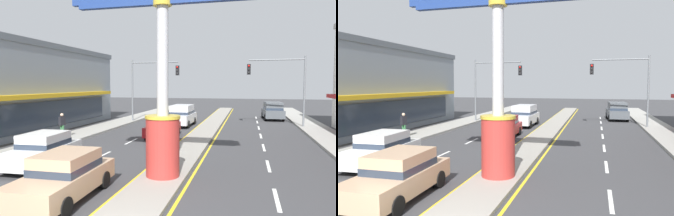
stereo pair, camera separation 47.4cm
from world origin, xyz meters
TOP-DOWN VIEW (x-y plane):
  - median_strip at (0.00, 18.00)m, footprint 1.81×52.00m
  - sidewalk_left at (-8.73, 16.00)m, footprint 2.45×60.00m
  - lane_markings at (-0.00, 16.65)m, footprint 8.55×52.00m
  - district_sign at (0.00, 6.03)m, footprint 7.55×1.40m
  - storefront_left at (-15.08, 14.08)m, footprint 8.13×25.27m
  - traffic_light_left_side at (-6.14, 23.68)m, footprint 4.86×0.46m
  - traffic_light_right_side at (6.14, 23.01)m, footprint 4.86×0.46m
  - sedan_near_right_lane at (-2.56, 15.62)m, footprint 1.91×4.34m
  - sedan_far_right_lane at (-2.56, 3.17)m, footprint 1.92×4.34m
  - suv_near_left_lane at (-2.55, 22.16)m, footprint 2.06×4.65m
  - suv_mid_left_lane at (5.86, 29.46)m, footprint 2.16×4.70m
  - sedan_far_left_oncoming at (-5.86, 6.63)m, footprint 2.02×4.39m
  - pedestrian_far_side at (-8.93, 12.95)m, footprint 0.33×0.45m

SIDE VIEW (x-z plane):
  - lane_markings at x=0.00m, z-range 0.00..0.01m
  - median_strip at x=0.00m, z-range 0.00..0.14m
  - sidewalk_left at x=-8.73m, z-range 0.00..0.18m
  - sedan_near_right_lane at x=-2.56m, z-range 0.02..1.55m
  - sedan_far_right_lane at x=-2.56m, z-range 0.02..1.55m
  - sedan_far_left_oncoming at x=-5.86m, z-range 0.02..1.55m
  - suv_near_left_lane at x=-2.55m, z-range 0.03..1.93m
  - suv_mid_left_lane at x=5.86m, z-range 0.03..1.93m
  - pedestrian_far_side at x=-8.93m, z-range 0.29..1.93m
  - storefront_left at x=-15.08m, z-range 0.00..6.98m
  - district_sign at x=0.00m, z-range -0.08..8.07m
  - traffic_light_left_side at x=-6.14m, z-range 1.15..7.35m
  - traffic_light_right_side at x=6.14m, z-range 1.15..7.35m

